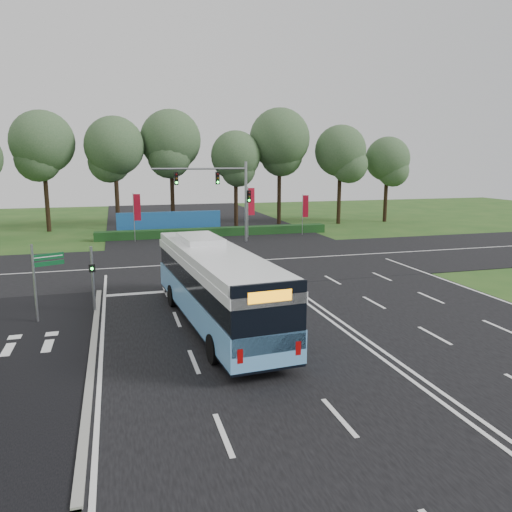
{
  "coord_description": "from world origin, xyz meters",
  "views": [
    {
      "loc": [
        -9.02,
        -21.7,
        7.1
      ],
      "look_at": [
        -2.32,
        2.0,
        2.36
      ],
      "focal_mm": 35.0,
      "sensor_mm": 36.0,
      "label": 1
    }
  ],
  "objects": [
    {
      "name": "road_cross",
      "position": [
        0.0,
        12.0,
        0.03
      ],
      "size": [
        120.0,
        14.0,
        0.05
      ],
      "primitive_type": "cube",
      "color": "black",
      "rests_on": "ground"
    },
    {
      "name": "banner_flag_right",
      "position": [
        8.45,
        22.88,
        2.58
      ],
      "size": [
        0.56,
        0.2,
        3.91
      ],
      "rotation": [
        0.0,
        0.0,
        -0.29
      ],
      "color": "gray",
      "rests_on": "ground"
    },
    {
      "name": "banner_flag_mid",
      "position": [
        3.03,
        22.82,
        3.06
      ],
      "size": [
        0.69,
        0.12,
        4.7
      ],
      "rotation": [
        0.0,
        0.0,
        0.1
      ],
      "color": "gray",
      "rests_on": "ground"
    },
    {
      "name": "blue_hoarding",
      "position": [
        -4.0,
        27.0,
        1.1
      ],
      "size": [
        10.0,
        0.3,
        2.2
      ],
      "primitive_type": "cube",
      "color": "#1C5698",
      "rests_on": "ground"
    },
    {
      "name": "hedge",
      "position": [
        0.0,
        24.5,
        0.4
      ],
      "size": [
        22.0,
        1.2,
        0.8
      ],
      "primitive_type": "cube",
      "color": "#153B15",
      "rests_on": "ground"
    },
    {
      "name": "eucalyptus_row",
      "position": [
        -0.37,
        31.43,
        8.48
      ],
      "size": [
        47.77,
        9.46,
        12.73
      ],
      "color": "black",
      "rests_on": "ground"
    },
    {
      "name": "bike_path",
      "position": [
        -12.5,
        -3.0,
        0.03
      ],
      "size": [
        5.0,
        18.0,
        0.06
      ],
      "primitive_type": "cube",
      "color": "black",
      "rests_on": "ground"
    },
    {
      "name": "city_bus",
      "position": [
        -5.03,
        -1.22,
        1.81
      ],
      "size": [
        3.6,
        12.71,
        3.6
      ],
      "rotation": [
        0.0,
        0.0,
        0.08
      ],
      "color": "#66ADEC",
      "rests_on": "ground"
    },
    {
      "name": "kerb_strip",
      "position": [
        -10.1,
        -3.0,
        0.06
      ],
      "size": [
        0.25,
        18.0,
        0.12
      ],
      "primitive_type": "cube",
      "color": "gray",
      "rests_on": "ground"
    },
    {
      "name": "road_main",
      "position": [
        0.0,
        0.0,
        0.02
      ],
      "size": [
        20.0,
        120.0,
        0.04
      ],
      "primitive_type": "cube",
      "color": "black",
      "rests_on": "ground"
    },
    {
      "name": "pedestrian_signal",
      "position": [
        -10.2,
        2.23,
        1.73
      ],
      "size": [
        0.3,
        0.41,
        3.17
      ],
      "rotation": [
        0.0,
        0.0,
        0.37
      ],
      "color": "gray",
      "rests_on": "ground"
    },
    {
      "name": "traffic_light_gantry",
      "position": [
        0.21,
        20.5,
        4.66
      ],
      "size": [
        8.41,
        0.28,
        7.0
      ],
      "color": "gray",
      "rests_on": "ground"
    },
    {
      "name": "banner_flag_left",
      "position": [
        -7.26,
        22.87,
        2.83
      ],
      "size": [
        0.63,
        0.18,
        4.32
      ],
      "rotation": [
        0.0,
        0.0,
        -0.22
      ],
      "color": "gray",
      "rests_on": "ground"
    },
    {
      "name": "street_sign",
      "position": [
        -12.29,
        1.45,
        2.26
      ],
      "size": [
        1.28,
        0.61,
        3.54
      ],
      "rotation": [
        0.0,
        0.0,
        0.41
      ],
      "color": "gray",
      "rests_on": "ground"
    },
    {
      "name": "ground",
      "position": [
        0.0,
        0.0,
        0.0
      ],
      "size": [
        120.0,
        120.0,
        0.0
      ],
      "primitive_type": "plane",
      "color": "#244D19",
      "rests_on": "ground"
    }
  ]
}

